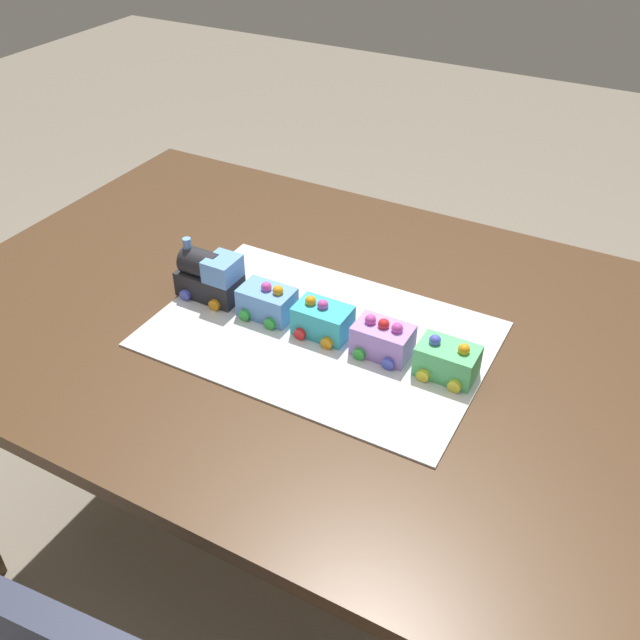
{
  "coord_description": "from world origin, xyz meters",
  "views": [
    {
      "loc": [
        0.56,
        -0.93,
        1.53
      ],
      "look_at": [
        0.07,
        -0.04,
        0.77
      ],
      "focal_mm": 39.4,
      "sensor_mm": 36.0,
      "label": 1
    }
  ],
  "objects_px": {
    "cake_car_gondola_lavender": "(383,339)",
    "cake_car_flatbed_mint_green": "(447,360)",
    "cake_locomotive": "(210,275)",
    "cake_car_caboose_turquoise": "(323,320)",
    "dining_table": "(298,355)",
    "cake_car_hopper_sky_blue": "(267,302)"
  },
  "relations": [
    {
      "from": "cake_car_hopper_sky_blue",
      "to": "cake_car_gondola_lavender",
      "type": "distance_m",
      "value": 0.24
    },
    {
      "from": "dining_table",
      "to": "cake_car_hopper_sky_blue",
      "type": "height_order",
      "value": "cake_car_hopper_sky_blue"
    },
    {
      "from": "cake_car_gondola_lavender",
      "to": "cake_car_flatbed_mint_green",
      "type": "relative_size",
      "value": 1.0
    },
    {
      "from": "dining_table",
      "to": "cake_car_flatbed_mint_green",
      "type": "relative_size",
      "value": 14.0
    },
    {
      "from": "dining_table",
      "to": "cake_car_hopper_sky_blue",
      "type": "relative_size",
      "value": 14.0
    },
    {
      "from": "cake_car_caboose_turquoise",
      "to": "cake_car_gondola_lavender",
      "type": "xyz_separation_m",
      "value": [
        0.12,
        0.0,
        0.0
      ]
    },
    {
      "from": "cake_car_caboose_turquoise",
      "to": "cake_car_gondola_lavender",
      "type": "distance_m",
      "value": 0.12
    },
    {
      "from": "cake_car_gondola_lavender",
      "to": "cake_car_flatbed_mint_green",
      "type": "xyz_separation_m",
      "value": [
        0.12,
        0.0,
        -0.0
      ]
    },
    {
      "from": "dining_table",
      "to": "cake_locomotive",
      "type": "distance_m",
      "value": 0.24
    },
    {
      "from": "cake_car_hopper_sky_blue",
      "to": "cake_car_caboose_turquoise",
      "type": "height_order",
      "value": "same"
    },
    {
      "from": "cake_locomotive",
      "to": "cake_car_hopper_sky_blue",
      "type": "bearing_deg",
      "value": -0.0
    },
    {
      "from": "dining_table",
      "to": "cake_car_gondola_lavender",
      "type": "height_order",
      "value": "cake_car_gondola_lavender"
    },
    {
      "from": "cake_car_caboose_turquoise",
      "to": "cake_car_flatbed_mint_green",
      "type": "height_order",
      "value": "same"
    },
    {
      "from": "dining_table",
      "to": "cake_locomotive",
      "type": "height_order",
      "value": "cake_locomotive"
    },
    {
      "from": "cake_car_flatbed_mint_green",
      "to": "cake_car_caboose_turquoise",
      "type": "bearing_deg",
      "value": 180.0
    },
    {
      "from": "cake_car_hopper_sky_blue",
      "to": "cake_car_gondola_lavender",
      "type": "height_order",
      "value": "same"
    },
    {
      "from": "cake_locomotive",
      "to": "cake_car_caboose_turquoise",
      "type": "relative_size",
      "value": 1.4
    },
    {
      "from": "dining_table",
      "to": "cake_car_hopper_sky_blue",
      "type": "bearing_deg",
      "value": -136.32
    },
    {
      "from": "cake_locomotive",
      "to": "cake_car_caboose_turquoise",
      "type": "distance_m",
      "value": 0.25
    },
    {
      "from": "cake_car_hopper_sky_blue",
      "to": "cake_car_caboose_turquoise",
      "type": "distance_m",
      "value": 0.12
    },
    {
      "from": "cake_car_gondola_lavender",
      "to": "cake_locomotive",
      "type": "bearing_deg",
      "value": 180.0
    },
    {
      "from": "cake_car_hopper_sky_blue",
      "to": "cake_car_flatbed_mint_green",
      "type": "height_order",
      "value": "same"
    }
  ]
}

